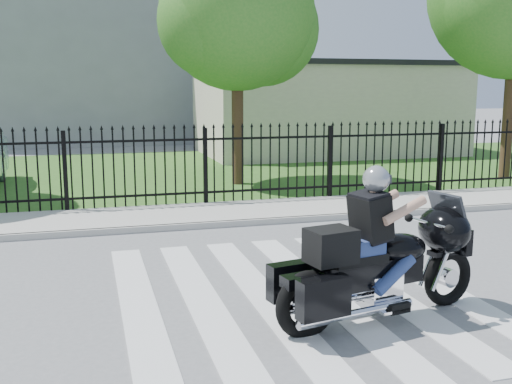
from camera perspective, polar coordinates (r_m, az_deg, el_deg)
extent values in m
plane|color=slate|center=(8.00, 3.62, -9.69)|extent=(120.00, 120.00, 0.00)
cube|color=#ADAAA3|center=(12.64, -3.92, -2.08)|extent=(40.00, 2.00, 0.12)
cube|color=#ADAAA3|center=(11.68, -2.90, -3.06)|extent=(40.00, 0.12, 0.12)
cube|color=#2D551D|center=(19.45, -8.19, 1.92)|extent=(40.00, 12.00, 0.02)
cube|color=black|center=(13.54, -4.81, -0.03)|extent=(26.00, 0.04, 0.05)
cube|color=black|center=(13.39, -4.88, 5.03)|extent=(26.00, 0.04, 0.05)
cylinder|color=#382316|center=(16.61, -1.77, 7.84)|extent=(0.32, 0.32, 4.16)
sphere|color=#2C6F1F|center=(16.72, -1.82, 16.78)|extent=(4.20, 4.20, 4.20)
cylinder|color=#382316|center=(19.31, 22.99, 8.31)|extent=(0.32, 0.32, 4.80)
cube|color=beige|center=(25.01, 6.67, 7.72)|extent=(10.00, 6.00, 3.50)
cube|color=black|center=(25.00, 6.76, 11.95)|extent=(10.20, 6.20, 0.20)
cube|color=gray|center=(33.27, -17.15, 15.22)|extent=(15.00, 10.00, 12.00)
torus|color=black|center=(7.90, 17.79, -7.75)|extent=(0.74, 0.28, 0.73)
torus|color=black|center=(6.66, 4.88, -10.63)|extent=(0.79, 0.31, 0.77)
cube|color=black|center=(7.05, 10.80, -7.60)|extent=(1.40, 0.52, 0.32)
ellipsoid|color=black|center=(7.24, 13.52, -5.22)|extent=(0.73, 0.55, 0.35)
cube|color=black|center=(6.86, 9.45, -6.27)|extent=(0.74, 0.47, 0.11)
cube|color=silver|center=(7.20, 11.76, -8.76)|extent=(0.48, 0.40, 0.32)
ellipsoid|color=black|center=(7.66, 17.48, -3.43)|extent=(0.71, 0.86, 0.57)
cube|color=black|center=(6.62, 7.14, -5.10)|extent=(0.58, 0.50, 0.38)
cube|color=navy|center=(6.90, 10.33, -5.11)|extent=(0.42, 0.38, 0.19)
sphere|color=#A2A5A9|center=(6.83, 11.38, 1.22)|extent=(0.31, 0.31, 0.31)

